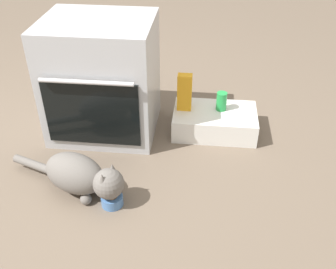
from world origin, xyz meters
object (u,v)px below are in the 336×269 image
cat (81,175)px  soda_can (222,101)px  oven (102,78)px  food_bowl (112,199)px  pantry_cabinet (214,121)px  juice_carton (185,92)px

cat → soda_can: bearing=65.2°
oven → food_bowl: (0.19, -0.70, -0.33)m
food_bowl → cat: bearing=158.6°
pantry_cabinet → oven: bearing=-177.6°
oven → cat: 0.67m
oven → food_bowl: oven is taller
cat → pantry_cabinet: bearing=65.2°
food_bowl → juice_carton: 0.84m
food_bowl → juice_carton: (0.31, 0.74, 0.24)m
soda_can → food_bowl: bearing=-125.9°
pantry_cabinet → cat: 0.95m
cat → soda_can: soda_can is taller
oven → cat: (0.02, -0.63, -0.24)m
pantry_cabinet → soda_can: (0.04, 0.03, 0.13)m
food_bowl → soda_can: size_ratio=0.95×
pantry_cabinet → food_bowl: (-0.51, -0.73, -0.04)m
food_bowl → juice_carton: size_ratio=0.47×
food_bowl → cat: size_ratio=0.16×
pantry_cabinet → cat: (-0.69, -0.66, 0.05)m
food_bowl → oven: bearing=105.5°
oven → pantry_cabinet: oven is taller
pantry_cabinet → food_bowl: 0.89m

